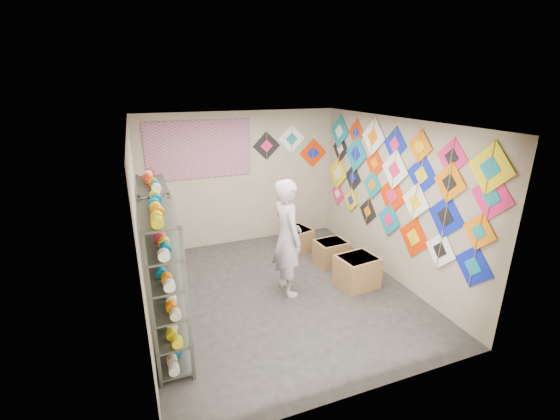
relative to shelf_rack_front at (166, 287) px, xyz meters
name	(u,v)px	position (x,y,z in m)	size (l,w,h in m)	color
ground	(281,292)	(1.78, 0.85, -0.95)	(4.50, 4.50, 0.00)	#2D2A27
room_walls	(281,195)	(1.78, 0.85, 0.69)	(4.50, 4.50, 4.50)	tan
shelf_rack_front	(166,287)	(0.00, 0.00, 0.00)	(0.40, 1.10, 1.90)	#4C5147
shelf_rack_back	(158,244)	(0.00, 1.30, 0.00)	(0.40, 1.10, 1.90)	#4C5147
string_spools	(161,256)	(0.00, 0.65, 0.10)	(0.12, 2.36, 0.12)	red
kite_wall_display	(392,181)	(3.76, 0.86, 0.72)	(0.06, 4.32, 2.09)	#0E21B7
back_wall_kites	(292,146)	(2.89, 3.09, 1.00)	(1.66, 0.02, 0.94)	black
poster	(200,150)	(0.98, 3.08, 1.05)	(2.00, 0.01, 1.10)	#594BA2
shopkeeper	(287,238)	(1.89, 0.85, -0.01)	(0.47, 0.70, 1.88)	beige
carton_a	(357,272)	(3.03, 0.59, -0.69)	(0.63, 0.53, 0.53)	#996C43
carton_b	(331,252)	(3.01, 1.46, -0.72)	(0.55, 0.45, 0.45)	#996C43
carton_c	(297,239)	(2.67, 2.23, -0.72)	(0.48, 0.53, 0.46)	#996C43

